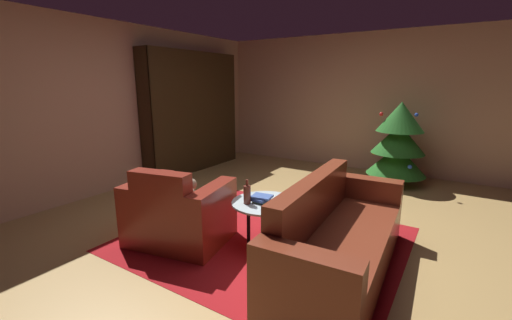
# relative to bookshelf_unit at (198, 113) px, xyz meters

# --- Properties ---
(ground_plane) EXTENTS (7.70, 7.70, 0.00)m
(ground_plane) POSITION_rel_bookshelf_unit_xyz_m (2.53, -1.61, -1.06)
(ground_plane) COLOR #A6844D
(wall_back) EXTENTS (5.59, 0.06, 2.50)m
(wall_back) POSITION_rel_bookshelf_unit_xyz_m (2.53, 1.63, 0.19)
(wall_back) COLOR tan
(wall_back) RESTS_ON ground
(wall_left) EXTENTS (0.06, 6.54, 2.50)m
(wall_left) POSITION_rel_bookshelf_unit_xyz_m (-0.24, -1.61, 0.19)
(wall_left) COLOR tan
(wall_left) RESTS_ON ground
(area_rug) EXTENTS (2.70, 2.34, 0.01)m
(area_rug) POSITION_rel_bookshelf_unit_xyz_m (2.61, -1.91, -1.05)
(area_rug) COLOR maroon
(area_rug) RESTS_ON ground
(bookshelf_unit) EXTENTS (0.32, 2.18, 2.16)m
(bookshelf_unit) POSITION_rel_bookshelf_unit_xyz_m (0.00, 0.00, 0.00)
(bookshelf_unit) COLOR black
(bookshelf_unit) RESTS_ON ground
(armchair_red) EXTENTS (1.09, 0.93, 0.82)m
(armchair_red) POSITION_rel_bookshelf_unit_xyz_m (1.88, -2.42, -0.76)
(armchair_red) COLOR maroon
(armchair_red) RESTS_ON ground
(couch_red) EXTENTS (0.82, 2.03, 0.82)m
(couch_red) POSITION_rel_bookshelf_unit_xyz_m (3.45, -2.08, -0.77)
(couch_red) COLOR maroon
(couch_red) RESTS_ON ground
(coffee_table) EXTENTS (0.68, 0.68, 0.46)m
(coffee_table) POSITION_rel_bookshelf_unit_xyz_m (2.67, -1.99, -0.65)
(coffee_table) COLOR black
(coffee_table) RESTS_ON ground
(book_stack_on_table) EXTENTS (0.21, 0.18, 0.07)m
(book_stack_on_table) POSITION_rel_bookshelf_unit_xyz_m (2.64, -2.02, -0.56)
(book_stack_on_table) COLOR #4A804A
(book_stack_on_table) RESTS_ON coffee_table
(bottle_on_table) EXTENTS (0.07, 0.07, 0.25)m
(bottle_on_table) POSITION_rel_bookshelf_unit_xyz_m (2.54, -2.12, -0.50)
(bottle_on_table) COLOR brown
(bottle_on_table) RESTS_ON coffee_table
(decorated_tree) EXTENTS (0.92, 0.92, 1.33)m
(decorated_tree) POSITION_rel_bookshelf_unit_xyz_m (3.39, 0.95, -0.37)
(decorated_tree) COLOR brown
(decorated_tree) RESTS_ON ground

